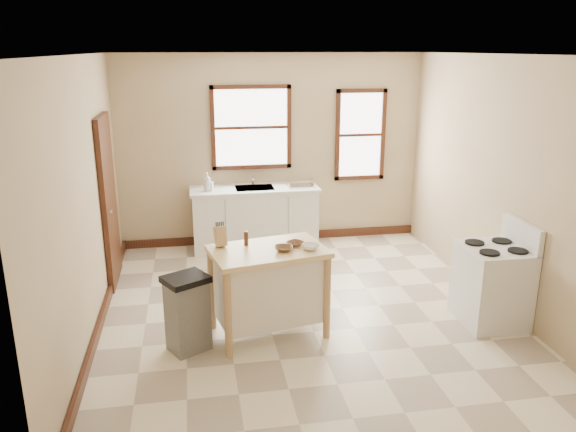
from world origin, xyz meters
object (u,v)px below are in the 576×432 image
(bowl_b, at_px, (295,244))
(dish_rack, at_px, (300,183))
(knife_block, at_px, (220,237))
(pepper_grinder, at_px, (246,238))
(bowl_c, at_px, (310,247))
(gas_stove, at_px, (493,273))
(soap_bottle_b, at_px, (210,184))
(trash_bin, at_px, (187,313))
(soap_bottle_a, at_px, (207,182))
(kitchen_island, at_px, (268,292))
(bowl_a, at_px, (284,249))

(bowl_b, bearing_deg, dish_rack, 77.81)
(knife_block, height_order, pepper_grinder, knife_block)
(dish_rack, bearing_deg, bowl_c, -75.36)
(gas_stove, bearing_deg, soap_bottle_b, 136.35)
(dish_rack, xyz_separation_m, trash_bin, (-1.66, -2.79, -0.58))
(trash_bin, bearing_deg, bowl_c, -23.89)
(soap_bottle_b, distance_m, bowl_c, 2.80)
(pepper_grinder, bearing_deg, dish_rack, 66.96)
(soap_bottle_a, xyz_separation_m, trash_bin, (-0.32, -2.76, -0.66))
(kitchen_island, relative_size, knife_block, 5.68)
(kitchen_island, xyz_separation_m, trash_bin, (-0.82, -0.20, -0.08))
(soap_bottle_b, height_order, kitchen_island, soap_bottle_b)
(bowl_a, bearing_deg, pepper_grinder, 147.80)
(dish_rack, bearing_deg, soap_bottle_b, -155.75)
(kitchen_island, bearing_deg, soap_bottle_a, 89.50)
(trash_bin, xyz_separation_m, gas_stove, (3.22, 0.04, 0.17))
(soap_bottle_b, bearing_deg, bowl_a, -55.86)
(bowl_a, xyz_separation_m, gas_stove, (2.25, -0.08, -0.39))
(bowl_c, bearing_deg, knife_block, 164.54)
(soap_bottle_a, height_order, pepper_grinder, soap_bottle_a)
(trash_bin, distance_m, gas_stove, 3.22)
(soap_bottle_a, height_order, bowl_c, soap_bottle_a)
(dish_rack, height_order, gas_stove, gas_stove)
(pepper_grinder, height_order, bowl_a, pepper_grinder)
(soap_bottle_b, xyz_separation_m, trash_bin, (-0.36, -2.77, -0.62))
(soap_bottle_a, relative_size, kitchen_island, 0.23)
(dish_rack, relative_size, knife_block, 1.86)
(bowl_a, xyz_separation_m, bowl_b, (0.14, 0.13, -0.00))
(soap_bottle_a, bearing_deg, kitchen_island, -72.24)
(soap_bottle_b, height_order, gas_stove, gas_stove)
(kitchen_island, xyz_separation_m, bowl_a, (0.15, -0.08, 0.49))
(soap_bottle_b, height_order, knife_block, knife_block)
(dish_rack, distance_m, gas_stove, 3.18)
(soap_bottle_b, distance_m, pepper_grinder, 2.44)
(bowl_b, distance_m, bowl_c, 0.19)
(dish_rack, bearing_deg, gas_stove, -36.90)
(bowl_c, bearing_deg, kitchen_island, 168.66)
(pepper_grinder, relative_size, trash_bin, 0.19)
(knife_block, xyz_separation_m, bowl_c, (0.88, -0.24, -0.07))
(soap_bottle_b, height_order, bowl_b, soap_bottle_b)
(soap_bottle_b, relative_size, bowl_a, 0.96)
(soap_bottle_a, relative_size, bowl_b, 1.55)
(bowl_a, xyz_separation_m, trash_bin, (-0.97, -0.13, -0.56))
(soap_bottle_a, relative_size, bowl_a, 1.40)
(kitchen_island, distance_m, bowl_b, 0.57)
(soap_bottle_a, distance_m, bowl_b, 2.63)
(kitchen_island, xyz_separation_m, gas_stove, (2.39, -0.16, 0.10))
(gas_stove, bearing_deg, soap_bottle_a, 136.91)
(soap_bottle_a, bearing_deg, bowl_b, -65.82)
(soap_bottle_b, bearing_deg, kitchen_island, -58.63)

